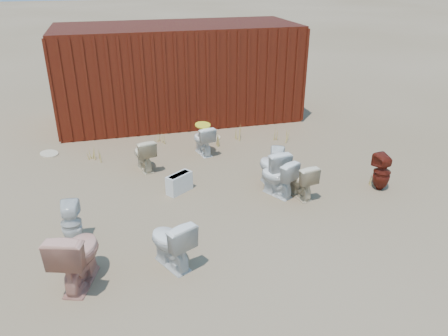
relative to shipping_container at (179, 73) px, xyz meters
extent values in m
plane|color=brown|center=(0.00, -5.20, -1.20)|extent=(100.00, 100.00, 0.00)
cube|color=#4F0E0D|center=(0.00, 0.00, 0.00)|extent=(6.00, 2.40, 2.40)
imported|color=silver|center=(-1.19, -6.32, -0.83)|extent=(0.69, 0.83, 0.74)
imported|color=tan|center=(-2.39, -6.38, -0.77)|extent=(0.72, 0.95, 0.86)
imported|color=white|center=(0.97, -4.42, -0.83)|extent=(0.49, 0.77, 0.75)
imported|color=#621B10|center=(2.83, -5.07, -0.86)|extent=(0.35, 0.35, 0.68)
imported|color=white|center=(0.93, -4.79, -0.85)|extent=(0.66, 0.78, 0.69)
imported|color=silver|center=(-2.52, -5.40, -0.87)|extent=(0.31, 0.32, 0.66)
imported|color=beige|center=(-1.25, -3.11, -0.87)|extent=(0.50, 0.71, 0.66)
imported|color=beige|center=(1.30, -4.95, -0.88)|extent=(0.47, 0.69, 0.65)
imported|color=white|center=(0.05, -2.63, -0.88)|extent=(0.48, 0.70, 0.65)
imported|color=white|center=(1.14, -4.20, -0.88)|extent=(0.39, 0.39, 0.64)
ellipsoid|color=yellow|center=(0.05, -2.63, -0.54)|extent=(0.33, 0.41, 0.02)
cube|color=silver|center=(-0.74, -4.24, -1.02)|extent=(0.52, 0.45, 0.35)
ellipsoid|color=beige|center=(0.47, -1.71, -1.19)|extent=(0.48, 0.57, 0.02)
ellipsoid|color=beige|center=(-3.20, -1.80, -1.19)|extent=(0.54, 0.58, 0.02)
cone|color=#AE9245|center=(-2.21, -2.42, -1.06)|extent=(0.36, 0.36, 0.28)
cone|color=#AE9245|center=(0.60, -2.27, -1.05)|extent=(0.32, 0.32, 0.29)
cone|color=#AE9245|center=(2.00, -2.36, -1.02)|extent=(0.36, 0.36, 0.35)
cone|color=#AE9245|center=(-0.82, -1.70, -1.09)|extent=(0.30, 0.30, 0.23)
cone|color=#AE9245|center=(1.12, -1.98, -1.03)|extent=(0.34, 0.34, 0.34)
cone|color=#AE9245|center=(2.79, -5.01, -1.09)|extent=(0.28, 0.28, 0.23)
camera|label=1|loc=(-1.74, -11.21, 2.55)|focal=35.00mm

